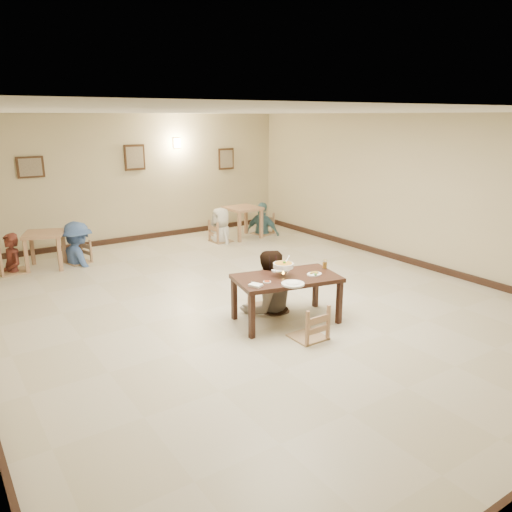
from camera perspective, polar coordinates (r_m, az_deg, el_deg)
floor at (r=8.29m, az=-1.16°, el=-5.08°), size 10.00×10.00×0.00m
ceiling at (r=7.75m, az=-1.29°, el=16.13°), size 10.00×10.00×0.00m
wall_back at (r=12.34m, az=-14.06°, el=8.55°), size 10.00×0.00×10.00m
wall_right at (r=10.57m, az=17.47°, el=7.16°), size 0.00×10.00×10.00m
baseboard_back at (r=12.56m, az=-13.57°, el=2.02°), size 8.00×0.06×0.12m
baseboard_right at (r=10.84m, az=16.75°, el=-0.39°), size 0.06×10.00×0.12m
picture_a at (r=11.69m, az=-24.38°, el=9.23°), size 0.55×0.04×0.45m
picture_b at (r=12.29m, az=-13.70°, el=10.89°), size 0.50×0.04×0.60m
picture_c at (r=13.38m, az=-3.42°, el=11.02°), size 0.45×0.04×0.55m
wall_sconce at (r=12.70m, az=-9.04°, el=12.64°), size 0.16×0.05×0.22m
main_table at (r=7.28m, az=3.51°, el=-2.93°), size 1.63×1.13×0.70m
chair_far at (r=7.83m, az=0.92°, el=-2.75°), size 0.44×0.44×0.93m
chair_near at (r=6.81m, az=6.05°, el=-5.70°), size 0.44×0.44×0.94m
main_diner at (r=7.62m, az=1.40°, el=0.64°), size 1.02×0.84×1.92m
curry_warmer at (r=7.23m, az=3.14°, el=-1.10°), size 0.33×0.30×0.27m
rice_plate_far at (r=7.52m, az=2.86°, el=-1.55°), size 0.30×0.30×0.07m
rice_plate_near at (r=6.90m, az=4.24°, el=-3.17°), size 0.32×0.32×0.07m
fried_plate at (r=7.35m, az=6.69°, el=-2.04°), size 0.23×0.23×0.05m
chili_dish at (r=6.97m, az=1.26°, el=-2.98°), size 0.11×0.11×0.02m
napkin_cutlery at (r=6.82m, az=-0.05°, el=-3.35°), size 0.21×0.27×0.03m
drink_glass at (r=7.66m, az=7.87°, el=-0.98°), size 0.07×0.07×0.13m
bg_table_left at (r=10.73m, az=-23.05°, el=1.79°), size 0.94×0.94×0.73m
bg_table_right at (r=12.38m, az=-1.53°, el=4.99°), size 0.80×0.80×0.78m
bg_chair_ll at (r=10.68m, az=-26.31°, el=1.07°), size 0.51×0.51×1.09m
bg_chair_lr at (r=10.89m, az=-19.79°, el=1.52°), size 0.42×0.42×0.90m
bg_chair_rl at (r=12.05m, az=-4.06°, el=3.93°), size 0.46×0.46×0.98m
bg_chair_rr at (r=12.82m, az=0.77°, el=4.73°), size 0.47×0.47×1.00m
bg_diner_a at (r=10.63m, az=-26.46°, el=2.31°), size 0.49×0.64×1.56m
bg_diner_b at (r=10.80m, az=-19.99°, el=3.68°), size 0.92×1.25×1.73m
bg_diner_c at (r=11.99m, az=-4.09°, el=5.52°), size 0.57×0.84×1.66m
bg_diner_d at (r=12.76m, az=0.77°, el=6.13°), size 0.78×1.03×1.63m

